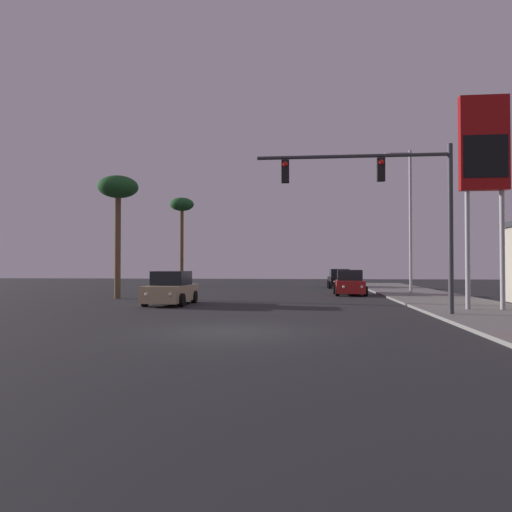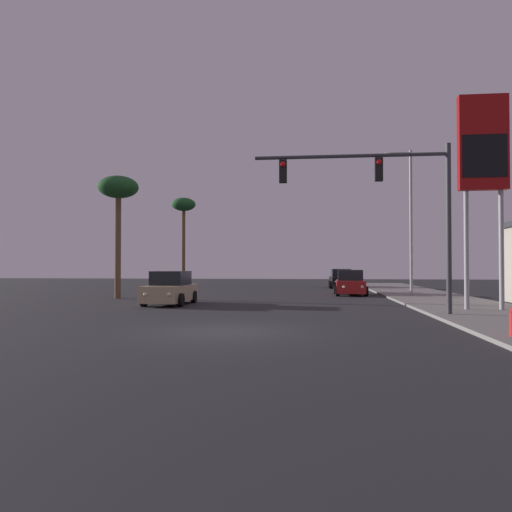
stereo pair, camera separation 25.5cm
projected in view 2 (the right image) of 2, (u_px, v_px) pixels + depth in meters
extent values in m
plane|color=#28282B|center=(227.00, 331.00, 14.76)|extent=(120.00, 120.00, 0.00)
cube|color=gray|center=(460.00, 306.00, 23.64)|extent=(5.00, 60.00, 0.12)
cube|color=black|center=(341.00, 281.00, 43.76)|extent=(1.94, 4.26, 0.80)
cube|color=black|center=(341.00, 273.00, 43.92)|extent=(1.66, 2.05, 0.70)
cylinder|color=black|center=(331.00, 285.00, 42.56)|extent=(0.24, 0.64, 0.64)
cylinder|color=black|center=(353.00, 285.00, 42.36)|extent=(0.24, 0.64, 0.64)
cylinder|color=black|center=(330.00, 284.00, 45.15)|extent=(0.24, 0.64, 0.64)
cylinder|color=black|center=(350.00, 284.00, 44.95)|extent=(0.24, 0.64, 0.64)
sphere|color=#F2EACC|center=(336.00, 282.00, 41.72)|extent=(0.18, 0.18, 0.18)
sphere|color=#F2EACC|center=(349.00, 282.00, 41.59)|extent=(0.18, 0.18, 0.18)
cube|color=maroon|center=(350.00, 286.00, 33.22)|extent=(1.96, 4.27, 0.80)
cube|color=black|center=(350.00, 275.00, 33.38)|extent=(1.68, 2.06, 0.70)
cylinder|color=black|center=(338.00, 291.00, 32.02)|extent=(0.24, 0.64, 0.64)
cylinder|color=black|center=(366.00, 291.00, 31.82)|extent=(0.24, 0.64, 0.64)
cylinder|color=black|center=(336.00, 289.00, 34.60)|extent=(0.24, 0.64, 0.64)
cylinder|color=black|center=(362.00, 289.00, 34.40)|extent=(0.24, 0.64, 0.64)
sphere|color=#F2EACC|center=(344.00, 287.00, 31.17)|extent=(0.18, 0.18, 0.18)
sphere|color=#F2EACC|center=(362.00, 287.00, 31.05)|extent=(0.18, 0.18, 0.18)
cube|color=tan|center=(170.00, 293.00, 25.01)|extent=(1.92, 4.25, 0.80)
cube|color=black|center=(171.00, 278.00, 25.17)|extent=(1.66, 2.05, 0.70)
cylinder|color=black|center=(144.00, 300.00, 23.81)|extent=(0.24, 0.64, 0.64)
cylinder|color=black|center=(181.00, 300.00, 23.61)|extent=(0.24, 0.64, 0.64)
cylinder|color=black|center=(160.00, 297.00, 26.40)|extent=(0.24, 0.64, 0.64)
cylinder|color=black|center=(194.00, 297.00, 26.20)|extent=(0.24, 0.64, 0.64)
sphere|color=#F2EACC|center=(145.00, 294.00, 22.97)|extent=(0.18, 0.18, 0.18)
sphere|color=#F2EACC|center=(169.00, 294.00, 22.84)|extent=(0.18, 0.18, 0.18)
cylinder|color=#38383D|center=(449.00, 228.00, 18.93)|extent=(0.20, 0.20, 6.50)
cylinder|color=#38383D|center=(350.00, 156.00, 19.40)|extent=(7.41, 0.14, 0.14)
cube|color=black|center=(379.00, 170.00, 19.26)|extent=(0.30, 0.24, 0.90)
sphere|color=red|center=(379.00, 162.00, 19.13)|extent=(0.20, 0.20, 0.20)
cube|color=black|center=(283.00, 172.00, 19.67)|extent=(0.30, 0.24, 0.90)
sphere|color=red|center=(283.00, 164.00, 19.54)|extent=(0.20, 0.20, 0.20)
cylinder|color=#99999E|center=(411.00, 223.00, 30.82)|extent=(0.18, 0.18, 9.00)
cylinder|color=#99999E|center=(399.00, 153.00, 30.99)|extent=(1.40, 0.10, 0.10)
ellipsoid|color=silver|center=(388.00, 154.00, 31.06)|extent=(0.50, 0.24, 0.20)
cylinder|color=#99999E|center=(466.00, 250.00, 20.90)|extent=(0.20, 0.20, 5.00)
cylinder|color=#99999E|center=(501.00, 250.00, 20.74)|extent=(0.20, 0.20, 5.00)
cube|color=#990C0C|center=(483.00, 143.00, 20.91)|extent=(2.00, 0.40, 4.00)
cube|color=black|center=(485.00, 156.00, 20.69)|extent=(1.80, 0.03, 1.80)
cylinder|color=brown|center=(118.00, 247.00, 29.74)|extent=(0.36, 0.36, 6.19)
ellipsoid|color=#1E5123|center=(118.00, 187.00, 29.81)|extent=(2.40, 2.40, 1.32)
cylinder|color=brown|center=(183.00, 247.00, 49.76)|extent=(0.36, 0.36, 7.63)
ellipsoid|color=#1E5123|center=(184.00, 204.00, 49.85)|extent=(2.40, 2.40, 1.32)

